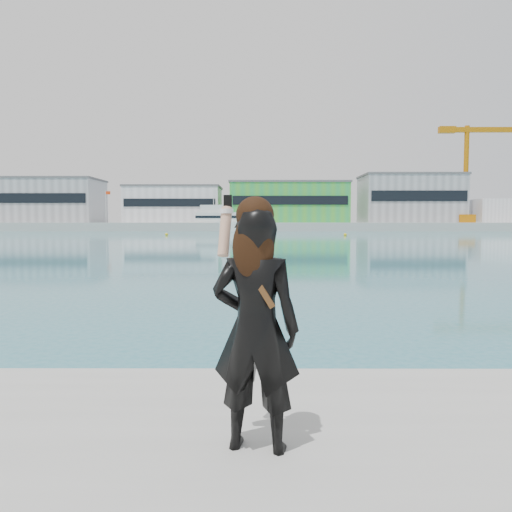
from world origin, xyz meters
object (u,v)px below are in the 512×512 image
(buoy_extra, at_px, (345,236))
(woman, at_px, (255,322))
(buoy_far, at_px, (167,235))
(motor_yacht, at_px, (220,222))
(dock_crane, at_px, (471,170))
(buoy_near, at_px, (251,239))

(buoy_extra, distance_m, woman, 77.23)
(buoy_far, bearing_deg, motor_yacht, 80.56)
(buoy_far, xyz_separation_m, buoy_extra, (28.66, -1.67, 0.00))
(dock_crane, relative_size, woman, 14.87)
(dock_crane, height_order, woman, dock_crane)
(dock_crane, distance_m, motor_yacht, 64.14)
(dock_crane, bearing_deg, buoy_extra, -130.08)
(buoy_near, height_order, buoy_extra, same)
(dock_crane, distance_m, buoy_near, 82.25)
(dock_crane, relative_size, buoy_near, 48.00)
(motor_yacht, bearing_deg, buoy_far, -91.92)
(motor_yacht, height_order, buoy_near, motor_yacht)
(buoy_extra, xyz_separation_m, woman, (-13.85, -75.96, 1.62))
(buoy_near, xyz_separation_m, woman, (0.93, -62.67, 1.62))
(dock_crane, height_order, buoy_far, dock_crane)
(buoy_near, relative_size, woman, 0.31)
(woman, bearing_deg, buoy_far, -68.79)
(dock_crane, xyz_separation_m, buoy_far, (-68.01, -45.09, -15.07))
(buoy_far, distance_m, buoy_extra, 28.70)
(dock_crane, relative_size, buoy_far, 48.00)
(buoy_near, bearing_deg, buoy_far, 132.82)
(buoy_extra, bearing_deg, dock_crane, 49.92)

